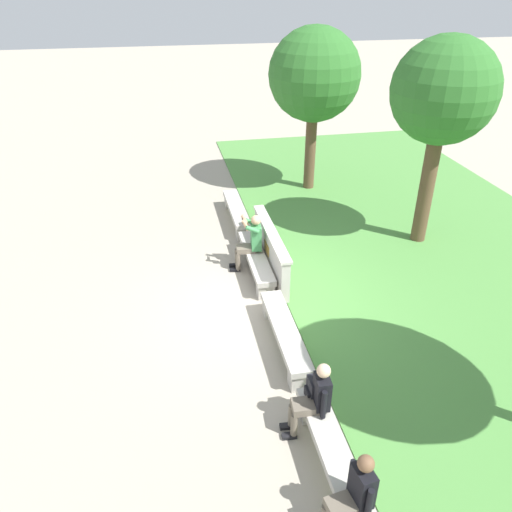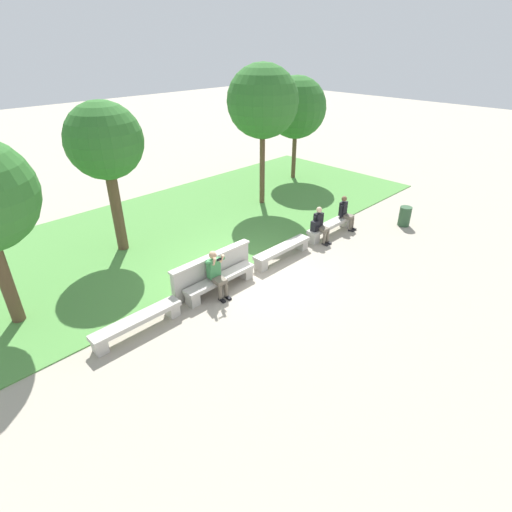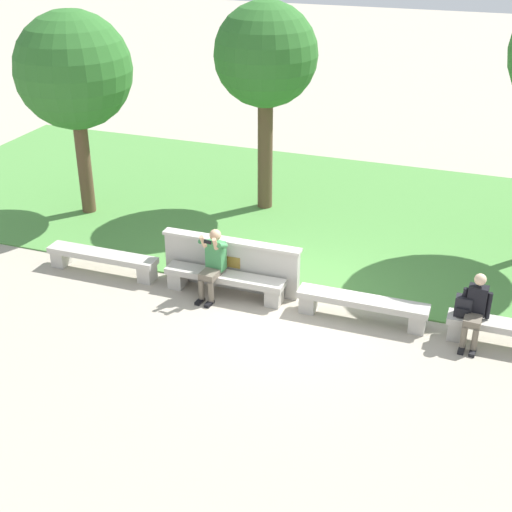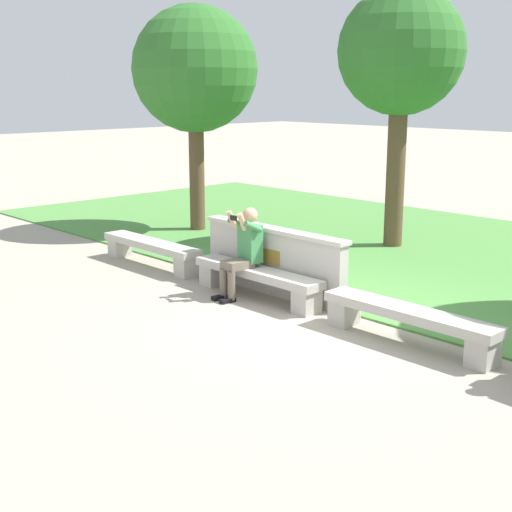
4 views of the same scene
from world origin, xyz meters
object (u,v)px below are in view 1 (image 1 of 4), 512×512
Objects in this scene: bench_far at (334,457)px; person_photographer at (251,240)px; tree_right_background at (314,76)px; tree_far_back at (444,94)px; bench_mid at (285,334)px; person_companion at (353,494)px; bench_main at (237,211)px; person_distant at (314,397)px; bench_near at (256,260)px; backpack at (315,389)px.

person_photographer reaches higher than bench_far.
tree_far_back is (3.87, 1.72, 0.25)m from tree_right_background.
tree_far_back is (-5.98, 4.31, 3.29)m from bench_far.
bench_mid is 1.85× the size of person_companion.
tree_far_back is at bearing 96.62° from person_photographer.
bench_main is at bearing 178.19° from person_photographer.
bench_mid is 1.85× the size of person_distant.
person_companion is 11.29m from tree_right_background.
bench_main and bench_near have the same top height.
bench_near is at bearing 180.00° from bench_far.
person_distant reaches higher than bench_mid.
bench_mid is 3.45m from person_companion.
bench_mid is at bearing 0.00° from bench_main.
person_photographer is 0.27× the size of tree_far_back.
tree_right_background is (-8.91, 2.59, 2.73)m from backpack.
bench_far is 1.77× the size of person_photographer.
person_photographer is (-5.47, -0.08, 0.43)m from bench_far.
tree_right_background reaches higher than person_companion.
person_photographer is at bearing -1.81° from bench_main.
person_companion is at bearing -32.84° from tree_far_back.
bench_main is 5.75m from tree_far_back.
bench_far is 0.50× the size of tree_right_background.
person_distant is at bearing -20.03° from backpack.
tree_right_background reaches higher than bench_main.
person_photographer is 5.26m from tree_far_back.
tree_right_background is at bearing 148.64° from person_photographer.
bench_main is 2.64m from bench_near.
bench_main is 1.85× the size of person_distant.
bench_far is 5.46× the size of backpack.
tree_right_background reaches higher than person_distant.
person_photographer is (-2.83, -0.08, 0.43)m from bench_mid.
tree_right_background is (-4.57, 2.59, 3.04)m from bench_near.
person_companion is at bearing -1.09° from bench_mid.
person_photographer is at bearing -179.89° from person_companion.
tree_far_back is at bearing 65.80° from bench_main.
person_distant is at bearing -2.00° from bench_mid.
tree_far_back reaches higher than person_distant.
bench_far is at bearing 0.00° from bench_main.
person_photographer is 1.05× the size of person_distant.
bench_near is at bearing 179.16° from person_distant.
tree_right_background is at bearing 163.74° from person_distant.
bench_mid is 6.37m from tree_far_back.
tree_far_back is at bearing 140.15° from person_distant.
person_companion reaches higher than bench_near.
person_photographer reaches higher than backpack.
person_photographer is at bearing -31.36° from tree_right_background.
tree_far_back reaches higher than bench_main.
person_photographer is (-0.19, -0.08, 0.43)m from bench_near.
person_companion is 1.73m from backpack.
bench_mid is at bearing 180.00° from bench_far.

